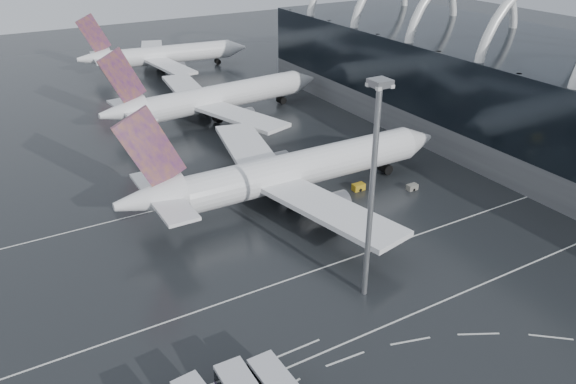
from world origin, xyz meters
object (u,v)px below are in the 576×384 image
floodlight_mast (374,168)px  gse_cart_belly_d (412,187)px  airliner_gate_c (163,55)px  airliner_main (289,172)px  gse_cart_belly_e (358,187)px  airliner_gate_b (214,99)px  gse_cart_belly_c (342,215)px

floodlight_mast → gse_cart_belly_d: floodlight_mast is taller
airliner_gate_c → airliner_main: bearing=-90.0°
airliner_main → gse_cart_belly_e: bearing=-13.8°
airliner_gate_b → floodlight_mast: floodlight_mast is taller
airliner_gate_b → airliner_main: bearing=-102.6°
floodlight_mast → gse_cart_belly_c: (8.93, 17.72, -17.33)m
airliner_gate_b → gse_cart_belly_d: 54.74m
airliner_main → airliner_gate_c: size_ratio=1.18×
airliner_gate_b → gse_cart_belly_d: bearing=-79.3°
airliner_gate_c → gse_cart_belly_e: (2.34, -96.51, -3.99)m
airliner_gate_b → floodlight_mast: 74.18m
airliner_gate_c → floodlight_mast: (-15.00, -121.05, 13.31)m
floodlight_mast → gse_cart_belly_c: bearing=63.3°
airliner_main → gse_cart_belly_d: (20.72, -7.88, -4.64)m
gse_cart_belly_e → gse_cart_belly_c: bearing=-140.9°
airliner_main → gse_cart_belly_c: 11.66m
airliner_main → floodlight_mast: floodlight_mast is taller
gse_cart_belly_c → gse_cart_belly_d: 16.85m
airliner_gate_b → airliner_gate_c: 49.00m
airliner_main → gse_cart_belly_c: size_ratio=28.67×
airliner_gate_c → floodlight_mast: bearing=-90.9°
gse_cart_belly_c → gse_cart_belly_d: (16.72, 2.05, -0.05)m
floodlight_mast → gse_cart_belly_d: bearing=37.6°
airliner_gate_b → gse_cart_belly_e: 48.35m
floodlight_mast → gse_cart_belly_e: (17.34, 24.54, -17.30)m
gse_cart_belly_d → airliner_gate_c: bearing=96.0°
airliner_main → gse_cart_belly_c: (4.00, -9.94, -4.59)m
airliner_main → airliner_gate_c: airliner_main is taller
airliner_gate_c → floodlight_mast: floodlight_mast is taller
gse_cart_belly_d → gse_cart_belly_e: size_ratio=0.87×
airliner_main → floodlight_mast: bearing=-99.8°
airliner_main → airliner_gate_b: airliner_main is taller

